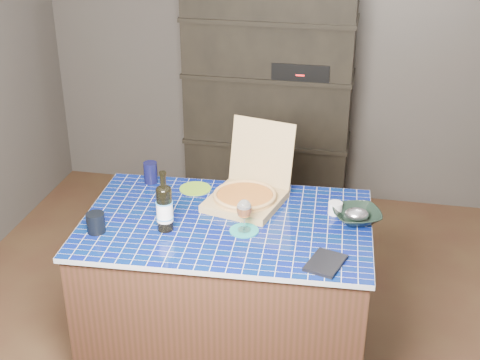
% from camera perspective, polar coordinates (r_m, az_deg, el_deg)
% --- Properties ---
extents(room, '(3.50, 3.50, 3.50)m').
position_cam_1_polar(room, '(3.42, -1.66, 5.06)').
color(room, brown).
rests_on(room, ground).
extents(shelving_unit, '(1.20, 0.41, 1.80)m').
position_cam_1_polar(shelving_unit, '(4.95, 2.50, 7.49)').
color(shelving_unit, black).
rests_on(shelving_unit, floor).
extents(kitchen_island, '(1.51, 1.00, 0.80)m').
position_cam_1_polar(kitchen_island, '(3.60, -1.12, -9.08)').
color(kitchen_island, '#422319').
rests_on(kitchen_island, floor).
extents(pizza_box, '(0.45, 0.51, 0.39)m').
position_cam_1_polar(pizza_box, '(3.54, 0.59, -1.16)').
color(pizza_box, tan).
rests_on(pizza_box, kitchen_island).
extents(mead_bottle, '(0.08, 0.08, 0.32)m').
position_cam_1_polar(mead_bottle, '(3.28, -6.46, -2.33)').
color(mead_bottle, black).
rests_on(mead_bottle, kitchen_island).
extents(teal_trivet, '(0.14, 0.14, 0.01)m').
position_cam_1_polar(teal_trivet, '(3.30, 0.35, -4.33)').
color(teal_trivet, '#18807B').
rests_on(teal_trivet, kitchen_island).
extents(wine_glass, '(0.07, 0.07, 0.17)m').
position_cam_1_polar(wine_glass, '(3.24, 0.36, -2.56)').
color(wine_glass, white).
rests_on(wine_glass, teal_trivet).
extents(tumbler, '(0.09, 0.09, 0.10)m').
position_cam_1_polar(tumbler, '(3.35, -12.21, -3.58)').
color(tumbler, black).
rests_on(tumbler, kitchen_island).
extents(dvd_case, '(0.20, 0.23, 0.02)m').
position_cam_1_polar(dvd_case, '(3.07, 7.31, -7.03)').
color(dvd_case, black).
rests_on(dvd_case, kitchen_island).
extents(bowl, '(0.31, 0.31, 0.06)m').
position_cam_1_polar(bowl, '(3.43, 9.93, -3.03)').
color(bowl, black).
rests_on(bowl, kitchen_island).
extents(foil_contents, '(0.12, 0.10, 0.06)m').
position_cam_1_polar(foil_contents, '(3.42, 9.94, -2.88)').
color(foil_contents, '#B6B4C0').
rests_on(foil_contents, bowl).
extents(white_jar, '(0.07, 0.07, 0.06)m').
position_cam_1_polar(white_jar, '(3.48, 8.13, -2.39)').
color(white_jar, silver).
rests_on(white_jar, kitchen_island).
extents(navy_cup, '(0.08, 0.08, 0.12)m').
position_cam_1_polar(navy_cup, '(3.79, -7.64, 0.64)').
color(navy_cup, black).
rests_on(navy_cup, kitchen_island).
extents(green_trivet, '(0.17, 0.17, 0.01)m').
position_cam_1_polar(green_trivet, '(3.71, -3.84, -0.73)').
color(green_trivet, '#70A623').
rests_on(green_trivet, kitchen_island).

